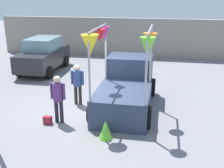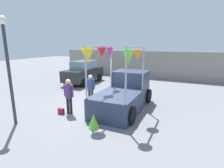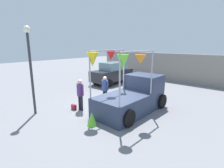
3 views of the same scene
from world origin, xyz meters
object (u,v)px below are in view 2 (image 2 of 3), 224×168
Objects in this scene: person_customer at (69,93)px; street_lamp at (7,57)px; vendor_truck at (124,91)px; person_vendor at (91,86)px; parked_car at (84,72)px; folded_kite_bundle_lime at (94,121)px; handbag at (61,111)px.

street_lamp is at bearing -126.19° from person_customer.
street_lamp is (-1.35, -1.85, 1.75)m from person_customer.
person_vendor is (-1.92, -0.20, 0.11)m from vendor_truck.
person_vendor is (3.33, -4.33, 0.03)m from parked_car.
vendor_truck is at bearing -38.18° from parked_car.
parked_car is at bearing 126.14° from folded_kite_bundle_lime.
parked_car is at bearing 127.61° from person_vendor.
handbag is 2.25m from folded_kite_bundle_lime.
person_vendor is at bearing 84.90° from person_customer.
parked_car is 2.38× the size of person_customer.
person_vendor is at bearing 123.46° from folded_kite_bundle_lime.
person_vendor is (0.15, 1.70, -0.03)m from person_customer.
person_customer reaches higher than handbag.
vendor_truck is 14.69× the size of handbag.
parked_car is 5.46m from person_vendor.
street_lamp reaches higher than handbag.
street_lamp is at bearing -76.90° from parked_car.
person_vendor is 2.71× the size of folded_kite_bundle_lime.
person_customer is 0.96m from handbag.
vendor_truck is at bearing 47.58° from street_lamp.
street_lamp reaches higher than vendor_truck.
handbag is 0.47× the size of folded_kite_bundle_lime.
folded_kite_bundle_lime is (2.16, -0.61, 0.16)m from handbag.
person_vendor is 0.38× the size of street_lamp.
person_customer reaches higher than folded_kite_bundle_lime.
person_vendor reaches higher than handbag.
vendor_truck is 6.68m from parked_car.
folded_kite_bundle_lime is at bearing -56.54° from person_vendor.
vendor_truck is 3.28m from handbag.
handbag is at bearing 164.17° from folded_kite_bundle_lime.
handbag is 3.25m from street_lamp.
street_lamp is (-3.42, -3.74, 1.89)m from vendor_truck.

